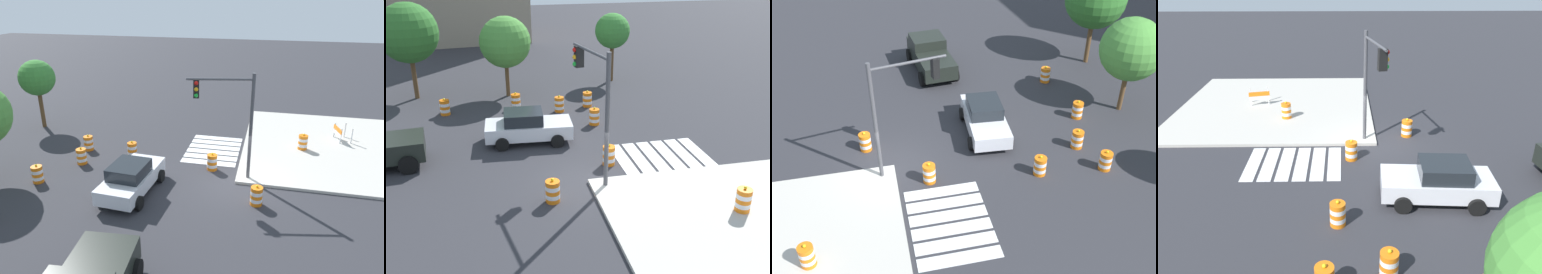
# 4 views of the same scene
# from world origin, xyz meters

# --- Properties ---
(ground_plane) EXTENTS (120.00, 120.00, 0.00)m
(ground_plane) POSITION_xyz_m (0.00, 0.00, 0.00)
(ground_plane) COLOR #2D2D33
(sidewalk_corner) EXTENTS (12.00, 12.00, 0.15)m
(sidewalk_corner) POSITION_xyz_m (6.00, -6.00, 0.07)
(sidewalk_corner) COLOR #BCB7AD
(sidewalk_corner) RESTS_ON ground
(crosswalk_stripes) EXTENTS (4.35, 3.20, 0.02)m
(crosswalk_stripes) POSITION_xyz_m (4.00, 1.80, 0.01)
(crosswalk_stripes) COLOR silver
(crosswalk_stripes) RESTS_ON ground
(sports_car) EXTENTS (4.41, 2.35, 1.63)m
(sports_car) POSITION_xyz_m (-1.95, 4.83, 0.81)
(sports_car) COLOR silver
(sports_car) RESTS_ON ground
(traffic_barrel_crosswalk_end) EXTENTS (0.56, 0.56, 1.02)m
(traffic_barrel_crosswalk_end) POSITION_xyz_m (-1.69, -1.18, 0.45)
(traffic_barrel_crosswalk_end) COLOR orange
(traffic_barrel_crosswalk_end) RESTS_ON ground
(traffic_barrel_median_near) EXTENTS (0.56, 0.56, 1.02)m
(traffic_barrel_median_near) POSITION_xyz_m (0.40, 8.84, 0.45)
(traffic_barrel_median_near) COLOR orange
(traffic_barrel_median_near) RESTS_ON ground
(traffic_barrel_median_far) EXTENTS (0.56, 0.56, 1.02)m
(traffic_barrel_median_far) POSITION_xyz_m (1.33, 1.42, 0.45)
(traffic_barrel_median_far) COLOR orange
(traffic_barrel_median_far) RESTS_ON ground
(traffic_barrel_far_curb) EXTENTS (0.56, 0.56, 1.02)m
(traffic_barrel_far_curb) POSITION_xyz_m (-2.09, 9.96, 0.45)
(traffic_barrel_far_curb) COLOR orange
(traffic_barrel_far_curb) RESTS_ON ground
(traffic_barrel_lane_center) EXTENTS (0.56, 0.56, 1.02)m
(traffic_barrel_lane_center) POSITION_xyz_m (1.92, 6.35, 0.45)
(traffic_barrel_lane_center) COLOR orange
(traffic_barrel_lane_center) RESTS_ON ground
(traffic_barrel_opposite_curb) EXTENTS (0.56, 0.56, 1.02)m
(traffic_barrel_opposite_curb) POSITION_xyz_m (2.25, 9.38, 0.45)
(traffic_barrel_opposite_curb) COLOR orange
(traffic_barrel_opposite_curb) RESTS_ON ground
(traffic_barrel_on_sidewalk) EXTENTS (0.56, 0.56, 1.02)m
(traffic_barrel_on_sidewalk) POSITION_xyz_m (5.02, -3.57, 0.60)
(traffic_barrel_on_sidewalk) COLOR orange
(traffic_barrel_on_sidewalk) RESTS_ON sidewalk_corner
(construction_barricade) EXTENTS (1.38, 1.03, 1.00)m
(construction_barricade) POSITION_xyz_m (7.07, -5.99, 0.72)
(construction_barricade) COLOR silver
(construction_barricade) RESTS_ON sidewalk_corner
(traffic_light_pole) EXTENTS (0.90, 3.24, 5.50)m
(traffic_light_pole) POSITION_xyz_m (0.37, 0.51, 3.91)
(traffic_light_pole) COLOR #4C4C51
(traffic_light_pole) RESTS_ON sidewalk_corner
(street_tree_streetside_mid) EXTENTS (2.47, 2.47, 4.85)m
(street_tree_streetside_mid) POSITION_xyz_m (5.32, 14.56, 3.59)
(street_tree_streetside_mid) COLOR brown
(street_tree_streetside_mid) RESTS_ON ground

